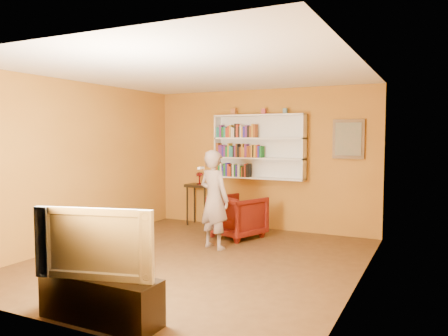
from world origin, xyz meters
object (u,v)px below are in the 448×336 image
at_px(person, 214,199).
at_px(television, 99,241).
at_px(bookshelf, 260,147).
at_px(armchair, 238,216).
at_px(ruby_lustre, 199,175).
at_px(console_table, 200,191).
at_px(tv_cabinet, 101,299).

xyz_separation_m(person, television, (0.30, -2.96, 0.00)).
bearing_deg(bookshelf, television, -87.64).
relative_size(bookshelf, armchair, 2.18).
distance_m(bookshelf, television, 4.73).
bearing_deg(ruby_lustre, armchair, -30.24).
relative_size(console_table, person, 0.52).
height_order(bookshelf, armchair, bookshelf).
xyz_separation_m(tv_cabinet, television, (0.00, 0.00, 0.57)).
bearing_deg(armchair, person, 109.32).
xyz_separation_m(bookshelf, person, (-0.11, -1.70, -0.80)).
distance_m(console_table, tv_cabinet, 4.75).
distance_m(armchair, television, 3.86).
relative_size(ruby_lustre, person, 0.15).
relative_size(bookshelf, television, 1.52).
height_order(bookshelf, console_table, bookshelf).
bearing_deg(tv_cabinet, ruby_lustre, 107.81).
distance_m(ruby_lustre, armchair, 1.49).
height_order(console_table, tv_cabinet, console_table).
xyz_separation_m(console_table, armchair, (1.16, -0.68, -0.31)).
bearing_deg(console_table, television, -72.19).
relative_size(person, tv_cabinet, 1.25).
relative_size(armchair, television, 0.70).
xyz_separation_m(console_table, tv_cabinet, (1.45, -4.50, -0.46)).
bearing_deg(armchair, ruby_lustre, -9.75).
relative_size(armchair, person, 0.52).
bearing_deg(bookshelf, armchair, -96.23).
bearing_deg(console_table, person, -53.44).
height_order(ruby_lustre, armchair, ruby_lustre).
height_order(console_table, armchair, console_table).
bearing_deg(tv_cabinet, console_table, 107.81).
xyz_separation_m(ruby_lustre, person, (1.14, -1.54, -0.21)).
bearing_deg(console_table, ruby_lustre, -90.00).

